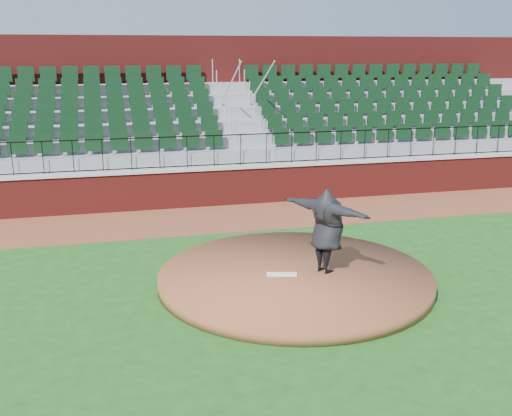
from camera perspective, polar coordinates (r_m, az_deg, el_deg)
The scene contains 10 objects.
ground at distance 13.43m, azimuth 1.58°, elevation -6.96°, with size 90.00×90.00×0.00m, color #194D16.
warning_track at distance 18.42m, azimuth -2.98°, elevation -0.90°, with size 34.00×3.20×0.01m, color brown.
field_wall at distance 19.80m, azimuth -3.92°, elevation 1.97°, with size 34.00×0.35×1.20m, color maroon.
wall_cap at distance 19.66m, azimuth -3.95°, elevation 3.81°, with size 34.00×0.45×0.10m, color #B7B7B7.
wall_railing at distance 19.57m, azimuth -3.98°, elevation 5.39°, with size 34.00×0.05×1.00m, color black, non-canonical shape.
seating_stands at distance 22.16m, azimuth -5.28°, elevation 7.77°, with size 34.00×5.10×4.60m, color gray, non-canonical shape.
concourse_wall at distance 24.86m, azimuth -6.35°, elevation 9.54°, with size 34.00×0.50×5.50m, color maroon.
pitchers_mound at distance 13.35m, azimuth 3.69°, elevation -6.55°, with size 5.98×5.98×0.25m, color brown.
pitching_rubber at distance 13.10m, azimuth 2.46°, elevation -6.28°, with size 0.65×0.16×0.04m, color white.
pitcher at distance 13.10m, azimuth 6.71°, elevation -2.13°, with size 2.30×0.63×1.87m, color black.
Camera 1 is at (-3.42, -12.00, 4.96)m, focal length 42.36 mm.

